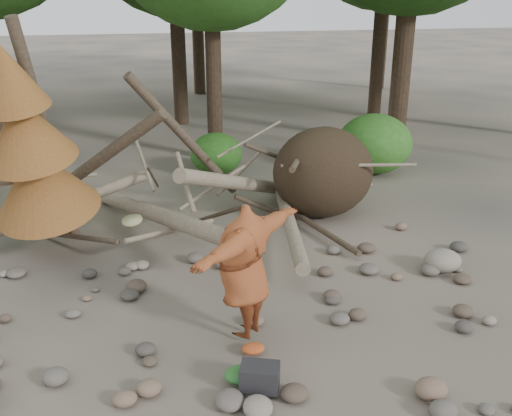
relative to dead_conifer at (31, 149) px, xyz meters
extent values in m
plane|color=#514C44|center=(3.12, -3.37, -2.11)|extent=(120.00, 120.00, 0.00)
ellipsoid|color=#332619|center=(5.72, 0.93, -1.12)|extent=(2.20, 1.87, 1.98)
cylinder|color=gray|center=(2.12, 0.33, -1.56)|extent=(2.61, 5.11, 1.08)
cylinder|color=gray|center=(3.92, 0.83, -1.21)|extent=(3.18, 3.71, 1.90)
cylinder|color=brown|center=(0.92, 1.23, -0.71)|extent=(3.08, 1.91, 2.49)
cylinder|color=gray|center=(4.72, 0.13, -1.76)|extent=(1.13, 4.98, 0.43)
cylinder|color=brown|center=(2.82, 1.43, -0.31)|extent=(2.39, 1.03, 2.89)
cylinder|color=gray|center=(0.12, 0.63, -1.41)|extent=(3.71, 0.86, 1.20)
cylinder|color=#4C3F30|center=(0.62, 0.13, -1.81)|extent=(1.52, 1.70, 0.49)
cylinder|color=gray|center=(3.32, 1.03, -1.31)|extent=(1.57, 0.85, 0.69)
cylinder|color=#4C3F30|center=(4.92, 1.53, -0.91)|extent=(1.92, 1.25, 1.10)
cylinder|color=gray|center=(1.92, 0.83, -0.61)|extent=(0.37, 1.42, 0.85)
cylinder|color=#4C3F30|center=(5.32, -0.17, -1.96)|extent=(0.79, 2.54, 0.12)
cylinder|color=gray|center=(2.32, -0.27, -1.66)|extent=(1.78, 1.11, 0.29)
cylinder|color=#4C3F30|center=(0.22, 0.43, 0.09)|extent=(0.67, 1.13, 4.35)
cone|color=brown|center=(0.06, 0.12, -0.61)|extent=(2.06, 2.13, 1.86)
cone|color=brown|center=(-0.05, -0.09, 0.39)|extent=(1.71, 1.78, 1.65)
cone|color=brown|center=(-0.14, -0.28, 1.29)|extent=(1.23, 1.30, 1.41)
cylinder|color=#38281C|center=(4.12, 5.83, 1.46)|extent=(0.44, 0.44, 7.14)
cylinder|color=#38281C|center=(3.62, 10.83, 2.16)|extent=(0.52, 0.52, 8.54)
cylinder|color=#38281C|center=(11.12, 10.43, 1.95)|extent=(0.50, 0.50, 8.12)
cylinder|color=#38281C|center=(14.12, 16.63, 1.81)|extent=(0.46, 0.46, 7.84)
ellipsoid|color=#2B641D|center=(3.92, 4.43, -1.55)|extent=(1.40, 1.40, 1.12)
ellipsoid|color=#367624|center=(8.12, 3.63, -1.31)|extent=(2.00, 2.00, 1.60)
imported|color=brown|center=(3.09, -3.38, -1.04)|extent=(2.21, 2.19, 1.99)
cylinder|color=#878655|center=(1.64, -3.52, -0.09)|extent=(0.29, 0.28, 0.10)
cube|color=black|center=(3.04, -4.57, -1.95)|extent=(0.56, 0.47, 0.32)
ellipsoid|color=#2D6D2B|center=(2.84, -4.36, -2.03)|extent=(0.43, 0.36, 0.16)
ellipsoid|color=#B2471E|center=(3.12, -3.82, -2.05)|extent=(0.32, 0.26, 0.12)
ellipsoid|color=#7C604D|center=(5.07, -5.14, -1.99)|extent=(0.41, 0.37, 0.25)
ellipsoid|color=gray|center=(6.95, -2.10, -1.91)|extent=(0.66, 0.60, 0.40)
camera|label=1|loc=(1.71, -10.25, 2.62)|focal=40.00mm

